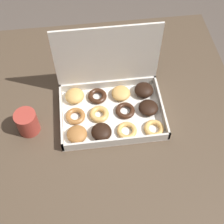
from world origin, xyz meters
name	(u,v)px	position (x,y,z in m)	size (l,w,h in m)	color
ground_plane	(107,179)	(0.00, 0.00, 0.00)	(8.00, 8.00, 0.00)	#564C44
dining_table	(105,119)	(0.00, 0.00, 0.68)	(1.11, 1.03, 0.78)	#4C3D2D
donut_box	(111,100)	(0.02, -0.01, 0.83)	(0.40, 0.29, 0.32)	silver
coffee_mug	(27,122)	(-0.30, -0.07, 0.83)	(0.08, 0.08, 0.10)	#A3382D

